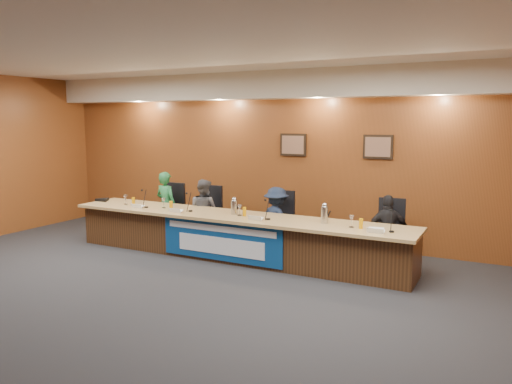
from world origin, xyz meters
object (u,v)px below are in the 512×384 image
panelist_b (204,212)px  carafe_right (325,215)px  dais_body (234,237)px  office_chair_c (279,225)px  speakerphone (103,200)px  office_chair_d (389,237)px  panelist_c (276,221)px  carafe_mid (234,207)px  banner (221,241)px  office_chair_a (170,214)px  panelist_d (388,232)px  panelist_a (166,206)px  office_chair_b (207,218)px

panelist_b → carafe_right: 2.66m
dais_body → office_chair_c: dais_body is taller
office_chair_c → dais_body: bearing=-131.1°
carafe_right → speakerphone: bearing=179.8°
office_chair_d → panelist_b: bearing=176.9°
panelist_c → carafe_mid: panelist_c is taller
banner → speakerphone: bearing=171.8°
panelist_c → office_chair_a: 2.38m
panelist_d → speakerphone: panelist_d is taller
panelist_c → office_chair_a: (-2.37, 0.10, -0.11)m
banner → carafe_right: size_ratio=8.46×
panelist_a → office_chair_a: 0.21m
banner → carafe_right: carafe_right is taller
dais_body → carafe_right: 1.69m
banner → office_chair_d: size_ratio=4.58×
panelist_b → carafe_mid: (0.99, -0.58, 0.25)m
speakerphone → banner: bearing=-8.2°
office_chair_d → dais_body: bearing=-169.3°
carafe_mid → panelist_d: bearing=13.4°
panelist_b → office_chair_d: 3.42m
panelist_b → panelist_c: bearing=-171.9°
office_chair_d → carafe_mid: bearing=-169.2°
panelist_d → office_chair_d: bearing=-113.3°
panelist_a → panelist_b: 0.88m
banner → carafe_right: bearing=14.2°
banner → office_chair_d: (2.44, 1.09, 0.10)m
banner → office_chair_a: 2.15m
office_chair_b → office_chair_d: size_ratio=1.00×
dais_body → carafe_mid: carafe_mid is taller
office_chair_a → office_chair_c: same height
panelist_b → panelist_d: 3.42m
office_chair_a → dais_body: bearing=-20.2°
banner → office_chair_a: bearing=149.5°
office_chair_a → office_chair_b: size_ratio=1.00×
banner → panelist_a: 2.12m
office_chair_a → speakerphone: bearing=-148.3°
carafe_right → panelist_a: bearing=170.4°
panelist_a → speakerphone: panelist_a is taller
office_chair_a → carafe_right: bearing=-11.3°
panelist_d → office_chair_c: 1.93m
panelist_d → office_chair_c: panelist_d is taller
banner → panelist_b: bearing=134.5°
dais_body → panelist_a: (-1.85, 0.58, 0.31)m
panelist_d → office_chair_d: (0.00, 0.10, -0.10)m
panelist_a → carafe_right: 3.51m
panelist_b → panelist_c: panelist_b is taller
panelist_d → office_chair_c: bearing=-26.3°
office_chair_a → carafe_mid: 2.02m
office_chair_c → carafe_mid: bearing=-130.1°
carafe_right → banner: bearing=-165.8°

